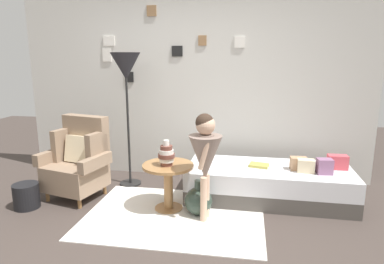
{
  "coord_description": "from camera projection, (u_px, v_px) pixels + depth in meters",
  "views": [
    {
      "loc": [
        0.75,
        -2.65,
        1.66
      ],
      "look_at": [
        0.15,
        0.95,
        0.85
      ],
      "focal_mm": 31.48,
      "sensor_mm": 36.0,
      "label": 1
    }
  ],
  "objects": [
    {
      "name": "rug",
      "position": [
        175.0,
        215.0,
        3.61
      ],
      "size": [
        1.88,
        1.38,
        0.01
      ],
      "primitive_type": "cube",
      "color": "silver",
      "rests_on": "ground"
    },
    {
      "name": "daybed",
      "position": [
        268.0,
        183.0,
        3.99
      ],
      "size": [
        1.91,
        0.83,
        0.4
      ],
      "color": "#4C4742",
      "rests_on": "ground"
    },
    {
      "name": "floor_lamp",
      "position": [
        126.0,
        72.0,
        4.2
      ],
      "size": [
        0.37,
        0.37,
        1.72
      ],
      "color": "black",
      "rests_on": "ground"
    },
    {
      "name": "side_table",
      "position": [
        168.0,
        177.0,
        3.69
      ],
      "size": [
        0.56,
        0.56,
        0.52
      ],
      "color": "#9E7042",
      "rests_on": "ground"
    },
    {
      "name": "pillow_mid",
      "position": [
        325.0,
        166.0,
        3.71
      ],
      "size": [
        0.18,
        0.14,
        0.17
      ],
      "primitive_type": "cube",
      "rotation": [
        0.0,
        0.0,
        0.13
      ],
      "color": "gray",
      "rests_on": "daybed"
    },
    {
      "name": "person_child",
      "position": [
        205.0,
        153.0,
        3.38
      ],
      "size": [
        0.34,
        0.34,
        1.12
      ],
      "color": "#D8AD8E",
      "rests_on": "ground"
    },
    {
      "name": "pillow_extra",
      "position": [
        299.0,
        164.0,
        3.85
      ],
      "size": [
        0.19,
        0.13,
        0.15
      ],
      "primitive_type": "cube",
      "rotation": [
        0.0,
        0.0,
        0.06
      ],
      "color": "tan",
      "rests_on": "daybed"
    },
    {
      "name": "book_on_daybed",
      "position": [
        259.0,
        165.0,
        3.97
      ],
      "size": [
        0.25,
        0.2,
        0.03
      ],
      "primitive_type": "cube",
      "rotation": [
        0.0,
        0.0,
        -0.21
      ],
      "color": "#B6AD4D",
      "rests_on": "daybed"
    },
    {
      "name": "armchair",
      "position": [
        79.0,
        161.0,
        4.05
      ],
      "size": [
        0.85,
        0.72,
        0.97
      ],
      "color": "olive",
      "rests_on": "ground"
    },
    {
      "name": "pillow_back",
      "position": [
        306.0,
        166.0,
        3.77
      ],
      "size": [
        0.19,
        0.13,
        0.15
      ],
      "primitive_type": "cube",
      "rotation": [
        0.0,
        0.0,
        -0.05
      ],
      "color": "beige",
      "rests_on": "daybed"
    },
    {
      "name": "vase_striped",
      "position": [
        166.0,
        155.0,
        3.6
      ],
      "size": [
        0.18,
        0.18,
        0.28
      ],
      "color": "brown",
      "rests_on": "side_table"
    },
    {
      "name": "demijohn_near",
      "position": [
        198.0,
        201.0,
        3.61
      ],
      "size": [
        0.3,
        0.3,
        0.39
      ],
      "color": "#2D3D33",
      "rests_on": "ground"
    },
    {
      "name": "magazine_basket",
      "position": [
        26.0,
        196.0,
        3.78
      ],
      "size": [
        0.28,
        0.28,
        0.28
      ],
      "primitive_type": "cylinder",
      "color": "black",
      "rests_on": "ground"
    },
    {
      "name": "pillow_head",
      "position": [
        337.0,
        162.0,
        3.87
      ],
      "size": [
        0.22,
        0.12,
        0.16
      ],
      "primitive_type": "cube",
      "rotation": [
        0.0,
        0.0,
        0.02
      ],
      "color": "#D64C56",
      "rests_on": "daybed"
    },
    {
      "name": "gallery_wall",
      "position": [
        193.0,
        84.0,
        4.63
      ],
      "size": [
        4.8,
        0.12,
        2.6
      ],
      "color": "beige",
      "rests_on": "ground"
    },
    {
      "name": "ground_plane",
      "position": [
        158.0,
        246.0,
        3.03
      ],
      "size": [
        12.0,
        12.0,
        0.0
      ],
      "primitive_type": "plane",
      "color": "#423833"
    }
  ]
}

